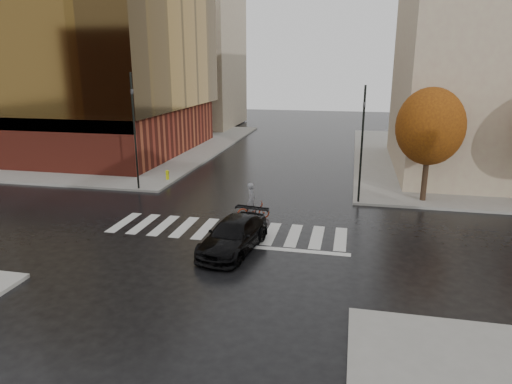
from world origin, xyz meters
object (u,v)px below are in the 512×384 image
Objects in this scene: sedan at (234,235)px; traffic_light_ne at (362,138)px; cyclist at (253,207)px; traffic_light_nw at (134,124)px; fire_hydrant at (167,174)px.

traffic_light_ne reaches higher than sedan.
sedan is at bearing 163.05° from cyclist.
traffic_light_ne is (5.34, 8.10, 3.16)m from sedan.
traffic_light_nw is (-8.35, 3.80, 3.60)m from cyclist.
traffic_light_nw reaches higher than cyclist.
sedan is 4.30m from cyclist.
cyclist reaches higher than fire_hydrant.
cyclist is at bearing -40.52° from fire_hydrant.
cyclist is at bearing 100.14° from sedan.
sedan is 10.20m from traffic_light_ne.
cyclist is at bearing 49.07° from traffic_light_nw.
sedan is 0.72× the size of traffic_light_ne.
cyclist is at bearing 27.84° from traffic_light_ne.
traffic_light_ne is (13.80, 0.00, -0.41)m from traffic_light_nw.
fire_hydrant is (-7.45, 6.37, -0.14)m from cyclist.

